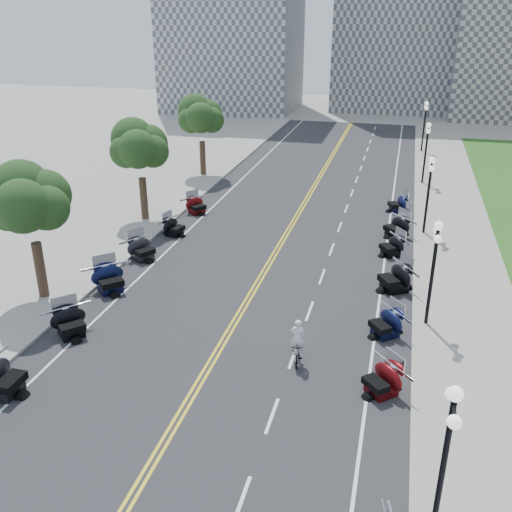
# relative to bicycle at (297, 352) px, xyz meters

# --- Properties ---
(ground) EXTENTS (160.00, 160.00, 0.00)m
(ground) POSITION_rel_bicycle_xyz_m (-3.42, 0.43, -0.49)
(ground) COLOR gray
(road) EXTENTS (16.00, 90.00, 0.01)m
(road) POSITION_rel_bicycle_xyz_m (-3.42, 10.43, -0.49)
(road) COLOR #333335
(road) RESTS_ON ground
(centerline_yellow_a) EXTENTS (0.12, 90.00, 0.00)m
(centerline_yellow_a) POSITION_rel_bicycle_xyz_m (-3.54, 10.43, -0.48)
(centerline_yellow_a) COLOR yellow
(centerline_yellow_a) RESTS_ON road
(centerline_yellow_b) EXTENTS (0.12, 90.00, 0.00)m
(centerline_yellow_b) POSITION_rel_bicycle_xyz_m (-3.30, 10.43, -0.48)
(centerline_yellow_b) COLOR yellow
(centerline_yellow_b) RESTS_ON road
(edge_line_north) EXTENTS (0.12, 90.00, 0.00)m
(edge_line_north) POSITION_rel_bicycle_xyz_m (2.98, 10.43, -0.48)
(edge_line_north) COLOR white
(edge_line_north) RESTS_ON road
(edge_line_south) EXTENTS (0.12, 90.00, 0.00)m
(edge_line_south) POSITION_rel_bicycle_xyz_m (-9.82, 10.43, -0.48)
(edge_line_south) COLOR white
(edge_line_south) RESTS_ON road
(lane_dash_4) EXTENTS (0.12, 2.00, 0.00)m
(lane_dash_4) POSITION_rel_bicycle_xyz_m (-0.22, -7.57, -0.48)
(lane_dash_4) COLOR white
(lane_dash_4) RESTS_ON road
(lane_dash_5) EXTENTS (0.12, 2.00, 0.00)m
(lane_dash_5) POSITION_rel_bicycle_xyz_m (-0.22, -3.57, -0.48)
(lane_dash_5) COLOR white
(lane_dash_5) RESTS_ON road
(lane_dash_6) EXTENTS (0.12, 2.00, 0.00)m
(lane_dash_6) POSITION_rel_bicycle_xyz_m (-0.22, 0.43, -0.48)
(lane_dash_6) COLOR white
(lane_dash_6) RESTS_ON road
(lane_dash_7) EXTENTS (0.12, 2.00, 0.00)m
(lane_dash_7) POSITION_rel_bicycle_xyz_m (-0.22, 4.43, -0.48)
(lane_dash_7) COLOR white
(lane_dash_7) RESTS_ON road
(lane_dash_8) EXTENTS (0.12, 2.00, 0.00)m
(lane_dash_8) POSITION_rel_bicycle_xyz_m (-0.22, 8.43, -0.48)
(lane_dash_8) COLOR white
(lane_dash_8) RESTS_ON road
(lane_dash_9) EXTENTS (0.12, 2.00, 0.00)m
(lane_dash_9) POSITION_rel_bicycle_xyz_m (-0.22, 12.43, -0.48)
(lane_dash_9) COLOR white
(lane_dash_9) RESTS_ON road
(lane_dash_10) EXTENTS (0.12, 2.00, 0.00)m
(lane_dash_10) POSITION_rel_bicycle_xyz_m (-0.22, 16.43, -0.48)
(lane_dash_10) COLOR white
(lane_dash_10) RESTS_ON road
(lane_dash_11) EXTENTS (0.12, 2.00, 0.00)m
(lane_dash_11) POSITION_rel_bicycle_xyz_m (-0.22, 20.43, -0.48)
(lane_dash_11) COLOR white
(lane_dash_11) RESTS_ON road
(lane_dash_12) EXTENTS (0.12, 2.00, 0.00)m
(lane_dash_12) POSITION_rel_bicycle_xyz_m (-0.22, 24.43, -0.48)
(lane_dash_12) COLOR white
(lane_dash_12) RESTS_ON road
(lane_dash_13) EXTENTS (0.12, 2.00, 0.00)m
(lane_dash_13) POSITION_rel_bicycle_xyz_m (-0.22, 28.43, -0.48)
(lane_dash_13) COLOR white
(lane_dash_13) RESTS_ON road
(lane_dash_14) EXTENTS (0.12, 2.00, 0.00)m
(lane_dash_14) POSITION_rel_bicycle_xyz_m (-0.22, 32.43, -0.48)
(lane_dash_14) COLOR white
(lane_dash_14) RESTS_ON road
(lane_dash_15) EXTENTS (0.12, 2.00, 0.00)m
(lane_dash_15) POSITION_rel_bicycle_xyz_m (-0.22, 36.43, -0.48)
(lane_dash_15) COLOR white
(lane_dash_15) RESTS_ON road
(lane_dash_16) EXTENTS (0.12, 2.00, 0.00)m
(lane_dash_16) POSITION_rel_bicycle_xyz_m (-0.22, 40.43, -0.48)
(lane_dash_16) COLOR white
(lane_dash_16) RESTS_ON road
(lane_dash_17) EXTENTS (0.12, 2.00, 0.00)m
(lane_dash_17) POSITION_rel_bicycle_xyz_m (-0.22, 44.43, -0.48)
(lane_dash_17) COLOR white
(lane_dash_17) RESTS_ON road
(lane_dash_18) EXTENTS (0.12, 2.00, 0.00)m
(lane_dash_18) POSITION_rel_bicycle_xyz_m (-0.22, 48.43, -0.48)
(lane_dash_18) COLOR white
(lane_dash_18) RESTS_ON road
(lane_dash_19) EXTENTS (0.12, 2.00, 0.00)m
(lane_dash_19) POSITION_rel_bicycle_xyz_m (-0.22, 52.43, -0.48)
(lane_dash_19) COLOR white
(lane_dash_19) RESTS_ON road
(sidewalk_north) EXTENTS (5.00, 90.00, 0.15)m
(sidewalk_north) POSITION_rel_bicycle_xyz_m (7.08, 10.43, -0.42)
(sidewalk_north) COLOR #9E9991
(sidewalk_north) RESTS_ON ground
(sidewalk_south) EXTENTS (5.00, 90.00, 0.15)m
(sidewalk_south) POSITION_rel_bicycle_xyz_m (-13.92, 10.43, -0.42)
(sidewalk_south) COLOR #9E9991
(sidewalk_south) RESTS_ON ground
(distant_block_a) EXTENTS (18.00, 14.00, 26.00)m
(distant_block_a) POSITION_rel_bicycle_xyz_m (-21.42, 62.43, 12.51)
(distant_block_a) COLOR gray
(distant_block_a) RESTS_ON ground
(street_lamp_1) EXTENTS (0.50, 1.20, 4.90)m
(street_lamp_1) POSITION_rel_bicycle_xyz_m (5.18, -7.57, 2.11)
(street_lamp_1) COLOR black
(street_lamp_1) RESTS_ON sidewalk_north
(street_lamp_2) EXTENTS (0.50, 1.20, 4.90)m
(street_lamp_2) POSITION_rel_bicycle_xyz_m (5.18, 4.43, 2.11)
(street_lamp_2) COLOR black
(street_lamp_2) RESTS_ON sidewalk_north
(street_lamp_3) EXTENTS (0.50, 1.20, 4.90)m
(street_lamp_3) POSITION_rel_bicycle_xyz_m (5.18, 16.43, 2.11)
(street_lamp_3) COLOR black
(street_lamp_3) RESTS_ON sidewalk_north
(street_lamp_4) EXTENTS (0.50, 1.20, 4.90)m
(street_lamp_4) POSITION_rel_bicycle_xyz_m (5.18, 28.43, 2.11)
(street_lamp_4) COLOR black
(street_lamp_4) RESTS_ON sidewalk_north
(street_lamp_5) EXTENTS (0.50, 1.20, 4.90)m
(street_lamp_5) POSITION_rel_bicycle_xyz_m (5.18, 40.43, 2.11)
(street_lamp_5) COLOR black
(street_lamp_5) RESTS_ON sidewalk_north
(tree_2) EXTENTS (4.80, 4.80, 9.20)m
(tree_2) POSITION_rel_bicycle_xyz_m (-13.42, 2.43, 4.26)
(tree_2) COLOR #235619
(tree_2) RESTS_ON sidewalk_south
(tree_3) EXTENTS (4.80, 4.80, 9.20)m
(tree_3) POSITION_rel_bicycle_xyz_m (-13.42, 14.43, 4.26)
(tree_3) COLOR #235619
(tree_3) RESTS_ON sidewalk_south
(tree_4) EXTENTS (4.80, 4.80, 9.20)m
(tree_4) POSITION_rel_bicycle_xyz_m (-13.42, 26.43, 4.26)
(tree_4) COLOR #235619
(tree_4) RESTS_ON sidewalk_south
(motorcycle_n_5) EXTENTS (2.64, 2.64, 1.31)m
(motorcycle_n_5) POSITION_rel_bicycle_xyz_m (3.47, -1.24, 0.16)
(motorcycle_n_5) COLOR #590A0C
(motorcycle_n_5) RESTS_ON road
(motorcycle_n_6) EXTENTS (2.64, 2.64, 1.32)m
(motorcycle_n_6) POSITION_rel_bicycle_xyz_m (3.40, 3.08, 0.17)
(motorcycle_n_6) COLOR black
(motorcycle_n_6) RESTS_ON road
(motorcycle_n_7) EXTENTS (3.03, 3.03, 1.54)m
(motorcycle_n_7) POSITION_rel_bicycle_xyz_m (3.62, 7.74, 0.28)
(motorcycle_n_7) COLOR black
(motorcycle_n_7) RESTS_ON road
(motorcycle_n_8) EXTENTS (2.60, 2.60, 1.31)m
(motorcycle_n_8) POSITION_rel_bicycle_xyz_m (3.30, 12.39, 0.16)
(motorcycle_n_8) COLOR black
(motorcycle_n_8) RESTS_ON road
(motorcycle_n_9) EXTENTS (2.88, 2.88, 1.43)m
(motorcycle_n_9) POSITION_rel_bicycle_xyz_m (3.46, 15.61, 0.22)
(motorcycle_n_9) COLOR black
(motorcycle_n_9) RESTS_ON road
(motorcycle_n_10) EXTENTS (2.41, 2.41, 1.31)m
(motorcycle_n_10) POSITION_rel_bicycle_xyz_m (3.39, 20.64, 0.17)
(motorcycle_n_10) COLOR black
(motorcycle_n_10) RESTS_ON road
(motorcycle_s_4) EXTENTS (2.21, 2.21, 1.54)m
(motorcycle_s_4) POSITION_rel_bicycle_xyz_m (-10.32, -4.86, 0.28)
(motorcycle_s_4) COLOR black
(motorcycle_s_4) RESTS_ON road
(motorcycle_s_5) EXTENTS (2.82, 2.82, 1.40)m
(motorcycle_s_5) POSITION_rel_bicycle_xyz_m (-10.15, -0.46, 0.21)
(motorcycle_s_5) COLOR black
(motorcycle_s_5) RESTS_ON road
(motorcycle_s_6) EXTENTS (3.05, 3.05, 1.51)m
(motorcycle_s_6) POSITION_rel_bicycle_xyz_m (-10.55, 3.94, 0.26)
(motorcycle_s_6) COLOR black
(motorcycle_s_6) RESTS_ON road
(motorcycle_s_7) EXTENTS (2.74, 2.74, 1.40)m
(motorcycle_s_7) POSITION_rel_bicycle_xyz_m (-10.71, 8.15, 0.21)
(motorcycle_s_7) COLOR black
(motorcycle_s_7) RESTS_ON road
(motorcycle_s_8) EXTENTS (2.18, 2.18, 1.25)m
(motorcycle_s_8) POSITION_rel_bicycle_xyz_m (-10.38, 12.21, 0.13)
(motorcycle_s_8) COLOR black
(motorcycle_s_8) RESTS_ON road
(motorcycle_s_9) EXTENTS (2.55, 2.55, 1.28)m
(motorcycle_s_9) POSITION_rel_bicycle_xyz_m (-10.49, 16.70, 0.15)
(motorcycle_s_9) COLOR #590A0C
(motorcycle_s_9) RESTS_ON road
(bicycle) EXTENTS (0.68, 1.68, 0.98)m
(bicycle) POSITION_rel_bicycle_xyz_m (0.00, 0.00, 0.00)
(bicycle) COLOR #A51414
(bicycle) RESTS_ON road
(cyclist_rider) EXTENTS (0.60, 0.40, 1.65)m
(cyclist_rider) POSITION_rel_bicycle_xyz_m (0.00, 0.00, 1.32)
(cyclist_rider) COLOR silver
(cyclist_rider) RESTS_ON bicycle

